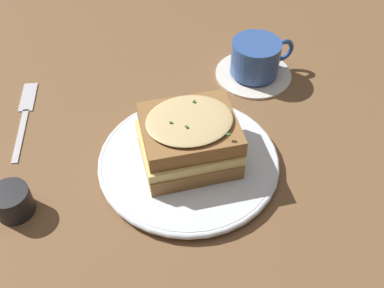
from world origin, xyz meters
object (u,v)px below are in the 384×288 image
(teacup_with_saucer, at_px, (256,61))
(fork, at_px, (25,111))
(dinner_plate, at_px, (192,161))
(sandwich, at_px, (192,141))
(condiment_pot, at_px, (12,202))

(teacup_with_saucer, relative_size, fork, 0.73)
(fork, bearing_deg, dinner_plate, -28.82)
(sandwich, height_order, teacup_with_saucer, sandwich)
(sandwich, height_order, condiment_pot, sandwich)
(fork, height_order, condiment_pot, condiment_pot)
(teacup_with_saucer, height_order, condiment_pot, teacup_with_saucer)
(dinner_plate, bearing_deg, teacup_with_saucer, 73.66)
(condiment_pot, bearing_deg, sandwich, 30.22)
(dinner_plate, relative_size, sandwich, 1.59)
(dinner_plate, distance_m, fork, 0.28)
(dinner_plate, bearing_deg, sandwich, 100.44)
(dinner_plate, xyz_separation_m, sandwich, (-0.00, 0.00, 0.04))
(teacup_with_saucer, distance_m, condiment_pot, 0.43)
(dinner_plate, bearing_deg, fork, 168.33)
(dinner_plate, xyz_separation_m, condiment_pot, (-0.20, -0.12, 0.01))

